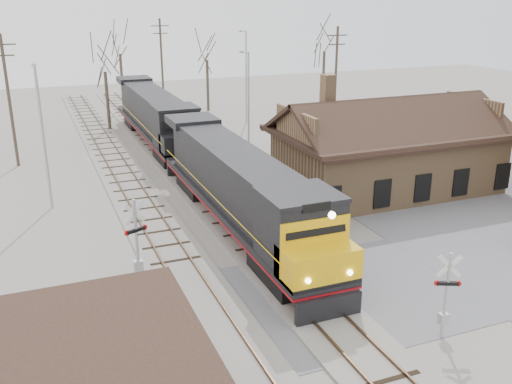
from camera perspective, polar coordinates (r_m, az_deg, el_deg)
ground at (r=25.71m, az=5.38°, el=-10.88°), size 140.00×140.00×0.00m
road at (r=25.70m, az=5.38°, el=-10.86°), size 60.00×9.00×0.03m
track_main at (r=38.40m, az=-4.84°, el=-0.36°), size 3.40×90.00×0.24m
track_siding at (r=37.42m, az=-11.43°, el=-1.21°), size 3.40×90.00×0.24m
depot at (r=40.20m, az=12.97°, el=3.60°), size 15.20×9.31×7.90m
locomotive_lead at (r=31.70m, az=-1.41°, el=0.14°), size 3.22×21.57×4.79m
locomotive_trailing at (r=52.06m, az=-9.97°, el=7.40°), size 3.22×21.57×4.54m
crossbuck_near at (r=23.57m, az=18.45°, el=-10.01°), size 0.98×0.50×3.64m
crossbuck_far at (r=26.71m, az=-11.81°, el=-5.28°), size 1.14×0.55×4.21m
streetlight_a at (r=37.30m, az=-20.59°, el=5.84°), size 0.25×2.04×8.99m
streetlight_b at (r=48.17m, az=-0.82°, el=9.49°), size 0.25×2.04×8.48m
streetlight_c at (r=60.81m, az=-1.04°, el=11.94°), size 0.25×2.04×9.41m
utility_pole_a at (r=47.90m, az=-23.46°, el=8.52°), size 2.00×0.24×10.15m
utility_pole_b at (r=66.58m, az=-9.39°, el=12.48°), size 2.00×0.24×10.40m
utility_pole_c at (r=54.53m, az=7.96°, el=11.01°), size 2.00×0.24×10.16m
tree_b at (r=58.32m, az=-14.94°, el=12.46°), size 3.84×3.84×9.42m
tree_c at (r=69.64m, az=-13.51°, el=14.13°), size 4.24×4.24×10.39m
tree_d at (r=66.69m, az=-4.94°, el=13.82°), size 3.88×3.88×9.50m
tree_e at (r=66.56m, az=6.89°, el=14.76°), size 4.55×4.55×11.14m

